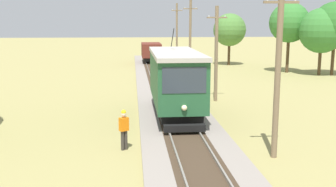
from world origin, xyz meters
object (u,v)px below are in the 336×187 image
at_px(red_tram, 175,80).
at_px(freight_car, 151,52).
at_px(gravel_pile, 181,61).
at_px(tree_horizon, 289,23).
at_px(tree_right_far, 335,25).
at_px(utility_pole_mid, 216,53).
at_px(utility_pole_far, 190,37).
at_px(utility_pole_distant, 177,33).
at_px(tree_left_far, 322,31).
at_px(utility_pole_near_tram, 278,69).
at_px(track_worker, 124,128).
at_px(tree_left_near, 230,30).

bearing_deg(red_tram, freight_car, 90.01).
height_order(gravel_pile, tree_horizon, tree_horizon).
bearing_deg(tree_right_far, utility_pole_mid, -140.76).
bearing_deg(utility_pole_far, utility_pole_mid, -90.00).
height_order(freight_car, tree_right_far, tree_right_far).
bearing_deg(red_tram, utility_pole_distant, 83.54).
distance_m(tree_left_far, tree_horizon, 3.52).
bearing_deg(utility_pole_mid, red_tram, -125.52).
relative_size(freight_car, tree_right_far, 0.70).
bearing_deg(gravel_pile, utility_pole_near_tram, -90.67).
xyz_separation_m(utility_pole_mid, tree_horizon, (10.78, 14.44, 1.92)).
bearing_deg(utility_pole_distant, freight_car, -179.38).
distance_m(track_worker, tree_left_near, 34.87).
bearing_deg(tree_left_far, red_tram, -134.78).
bearing_deg(track_worker, gravel_pile, 137.61).
relative_size(gravel_pile, track_worker, 1.65).
relative_size(gravel_pile, tree_left_near, 0.46).
relative_size(freight_car, tree_left_near, 0.82).
bearing_deg(gravel_pile, utility_pole_far, -92.20).
bearing_deg(utility_pole_mid, tree_right_far, 39.24).
relative_size(utility_pole_near_tram, track_worker, 3.97).
xyz_separation_m(utility_pole_far, tree_horizon, (10.78, 1.85, 1.40)).
relative_size(utility_pole_near_tram, tree_left_far, 1.05).
bearing_deg(red_tram, gravel_pile, 82.42).
bearing_deg(utility_pole_mid, gravel_pile, 88.99).
height_order(red_tram, tree_horizon, tree_horizon).
height_order(utility_pole_near_tram, tree_right_far, tree_right_far).
bearing_deg(gravel_pile, utility_pole_distant, 108.00).
relative_size(utility_pole_near_tram, utility_pole_far, 0.94).
bearing_deg(track_worker, utility_pole_distant, 138.65).
bearing_deg(gravel_pile, utility_pole_mid, -91.01).
bearing_deg(red_tram, utility_pole_far, 79.13).
xyz_separation_m(utility_pole_mid, tree_left_far, (13.20, 12.00, 1.15)).
height_order(red_tram, tree_right_far, tree_right_far).
relative_size(utility_pole_distant, gravel_pile, 2.60).
distance_m(utility_pole_mid, tree_left_near, 22.99).
bearing_deg(utility_pole_distant, tree_right_far, -41.48).
xyz_separation_m(gravel_pile, tree_left_near, (5.85, -1.24, 3.86)).
bearing_deg(utility_pole_near_tram, utility_pole_far, 90.00).
bearing_deg(gravel_pile, tree_horizon, -40.62).
xyz_separation_m(utility_pole_near_tram, tree_left_near, (6.27, 33.92, 0.71)).
distance_m(gravel_pile, tree_left_near, 7.12).
height_order(red_tram, track_worker, red_tram).
xyz_separation_m(freight_car, utility_pole_mid, (3.31, -24.57, 1.79)).
relative_size(freight_car, track_worker, 2.91).
height_order(freight_car, gravel_pile, freight_car).
bearing_deg(utility_pole_near_tram, gravel_pile, 89.33).
bearing_deg(red_tram, track_worker, -116.52).
height_order(freight_car, utility_pole_distant, utility_pole_distant).
bearing_deg(freight_car, gravel_pile, -18.35).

